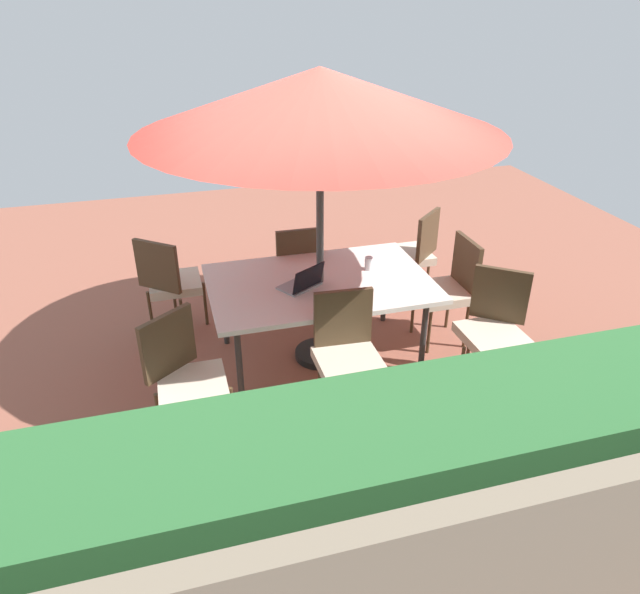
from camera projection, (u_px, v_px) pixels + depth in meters
name	position (u px, v px, depth m)	size (l,w,h in m)	color
ground_plane	(320.00, 357.00, 5.21)	(10.00, 10.00, 0.02)	#935442
hedge_row	(445.00, 503.00, 2.93)	(6.30, 0.71, 1.26)	#2D6633
dining_table	(320.00, 286.00, 4.87)	(1.83, 1.19, 0.75)	silver
patio_umbrella	(320.00, 102.00, 4.17)	(2.72, 2.72, 2.42)	#4C4C4C
chair_north	(347.00, 351.00, 4.28)	(0.46, 0.47, 0.98)	beige
chair_west	(449.00, 286.00, 5.21)	(0.46, 0.46, 0.98)	beige
chair_southeast	(170.00, 280.00, 5.30)	(0.58, 0.58, 0.98)	beige
chair_south	(297.00, 266.00, 5.57)	(0.46, 0.47, 0.98)	beige
chair_northeast	(186.00, 376.00, 4.02)	(0.58, 0.58, 0.98)	beige
chair_northwest	(494.00, 326.00, 4.60)	(0.58, 0.58, 0.98)	beige
chair_southwest	(412.00, 251.00, 5.88)	(0.59, 0.59, 0.98)	beige
laptop	(302.00, 283.00, 4.72)	(0.40, 0.38, 0.21)	gray
cup	(369.00, 263.00, 5.02)	(0.07, 0.07, 0.11)	white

